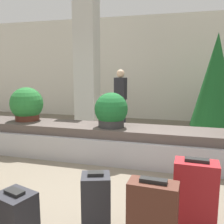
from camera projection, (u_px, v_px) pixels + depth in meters
ground_plane at (72, 206)px, 2.83m from camera, size 18.00×18.00×0.00m
back_wall at (145, 68)px, 7.81m from camera, size 18.00×0.06×3.20m
carousel at (112, 143)px, 4.38m from camera, size 6.39×0.86×0.57m
pillar at (87, 68)px, 6.04m from camera, size 0.51×0.51×3.20m
suitcase_1 at (16, 218)px, 2.20m from camera, size 0.38×0.35×0.50m
suitcase_2 at (195, 196)px, 2.36m from camera, size 0.41×0.24×0.72m
suitcase_4 at (152, 224)px, 1.93m from camera, size 0.39×0.20×0.72m
suitcase_5 at (96, 204)px, 2.32m from camera, size 0.33×0.31×0.61m
potted_plant_0 at (27, 105)px, 4.82m from camera, size 0.63×0.63×0.64m
potted_plant_1 at (111, 111)px, 4.23m from camera, size 0.57×0.57×0.59m
traveler_0 at (120, 93)px, 6.86m from camera, size 0.36×0.27×1.56m
decorated_tree at (216, 80)px, 5.99m from camera, size 1.11×1.11×2.42m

